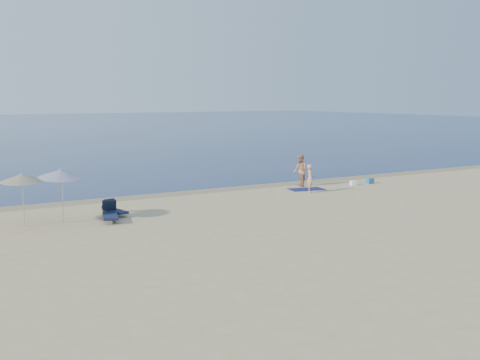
% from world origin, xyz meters
% --- Properties ---
extents(wet_sand_strip, '(240.00, 1.60, 0.00)m').
position_xyz_m(wet_sand_strip, '(0.00, 19.40, 0.00)').
color(wet_sand_strip, '#847254').
rests_on(wet_sand_strip, ground).
extents(person_left, '(0.61, 0.67, 1.55)m').
position_xyz_m(person_left, '(3.02, 15.98, 0.77)').
color(person_left, tan).
rests_on(person_left, ground).
extents(person_right, '(0.99, 1.11, 1.88)m').
position_xyz_m(person_right, '(3.90, 18.07, 0.94)').
color(person_right, tan).
rests_on(person_right, ground).
extents(beach_towel, '(2.12, 1.45, 0.03)m').
position_xyz_m(beach_towel, '(3.51, 16.95, 0.02)').
color(beach_towel, '#0F154C').
rests_on(beach_towel, ground).
extents(white_bag, '(0.37, 0.33, 0.28)m').
position_xyz_m(white_bag, '(6.83, 16.80, 0.14)').
color(white_bag, white).
rests_on(white_bag, ground).
extents(blue_cooler, '(0.47, 0.35, 0.32)m').
position_xyz_m(blue_cooler, '(8.20, 16.89, 0.16)').
color(blue_cooler, '#1E68A6').
rests_on(blue_cooler, ground).
extents(umbrella_near, '(1.81, 1.84, 2.34)m').
position_xyz_m(umbrella_near, '(-10.62, 14.98, 2.04)').
color(umbrella_near, silver).
rests_on(umbrella_near, ground).
extents(umbrella_far, '(2.21, 2.22, 2.23)m').
position_xyz_m(umbrella_far, '(-12.15, 15.00, 1.97)').
color(umbrella_far, silver).
rests_on(umbrella_far, ground).
extents(lounger_left, '(1.08, 1.92, 0.81)m').
position_xyz_m(lounger_left, '(-8.81, 14.26, 0.29)').
color(lounger_left, '#121A34').
rests_on(lounger_left, ground).
extents(lounger_right, '(0.78, 1.62, 0.68)m').
position_xyz_m(lounger_right, '(-8.26, 15.31, 0.25)').
color(lounger_right, '#151C39').
rests_on(lounger_right, ground).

